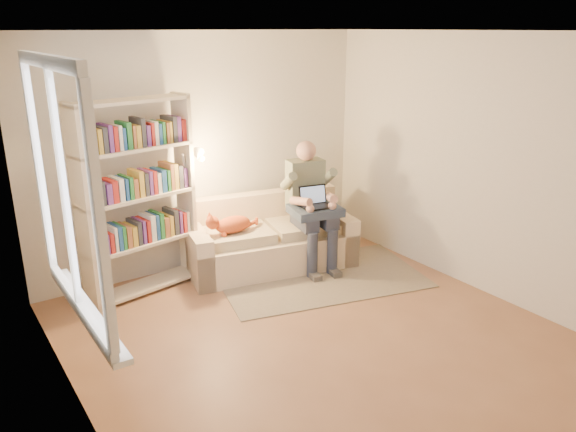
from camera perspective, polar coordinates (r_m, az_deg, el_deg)
floor at (r=5.04m, az=3.96°, el=-12.82°), size 4.50×4.50×0.00m
ceiling at (r=4.30m, az=4.76°, el=18.22°), size 4.00×4.50×0.02m
wall_left at (r=3.67m, az=-21.02°, el=-3.84°), size 0.02×4.50×2.60m
wall_right at (r=5.92m, az=19.75°, el=4.58°), size 0.02×4.50×2.60m
wall_back at (r=6.36m, az=-8.42°, el=6.40°), size 4.00×0.02×2.60m
window at (r=3.84m, az=-21.11°, el=-1.68°), size 0.12×1.52×1.69m
sofa at (r=6.45m, az=-2.00°, el=-2.61°), size 2.01×1.22×0.80m
person at (r=6.32m, az=2.24°, el=1.78°), size 0.52×0.71×1.43m
cat at (r=6.10m, az=-5.65°, el=-0.79°), size 0.64×0.30×0.23m
blanket at (r=6.22m, az=2.85°, el=0.58°), size 0.61×0.54×0.09m
laptop at (r=6.20m, az=2.82°, el=1.51°), size 0.37×0.32×0.28m
bookshelf at (r=5.75m, az=-15.11°, el=2.65°), size 1.36×0.51×2.00m
rug at (r=6.23m, az=3.34°, el=-6.25°), size 2.44×1.79×0.01m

